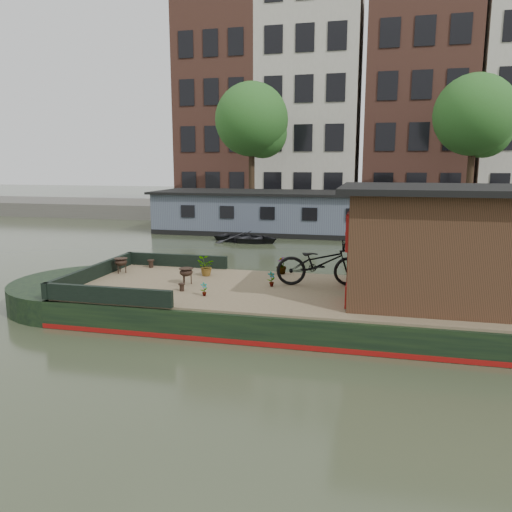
% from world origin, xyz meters
% --- Properties ---
extents(ground, '(120.00, 120.00, 0.00)m').
position_xyz_m(ground, '(0.00, 0.00, 0.00)').
color(ground, '#2B3320').
rests_on(ground, ground).
extents(houseboat_hull, '(14.01, 4.02, 0.60)m').
position_xyz_m(houseboat_hull, '(-1.33, 0.00, 0.27)').
color(houseboat_hull, black).
rests_on(houseboat_hull, ground).
extents(houseboat_deck, '(11.80, 3.80, 0.05)m').
position_xyz_m(houseboat_deck, '(0.00, 0.00, 0.62)').
color(houseboat_deck, '#776849').
rests_on(houseboat_deck, houseboat_hull).
extents(bow_bulwark, '(3.00, 4.00, 0.35)m').
position_xyz_m(bow_bulwark, '(-5.07, 0.00, 0.82)').
color(bow_bulwark, black).
rests_on(bow_bulwark, houseboat_deck).
extents(cabin, '(4.00, 3.50, 2.42)m').
position_xyz_m(cabin, '(2.19, 0.00, 1.88)').
color(cabin, black).
rests_on(cabin, houseboat_deck).
extents(bicycle, '(2.16, 1.10, 1.08)m').
position_xyz_m(bicycle, '(-0.30, 0.66, 1.19)').
color(bicycle, black).
rests_on(bicycle, houseboat_deck).
extents(potted_plant_a, '(0.23, 0.22, 0.36)m').
position_xyz_m(potted_plant_a, '(-1.40, 0.27, 0.83)').
color(potted_plant_a, '#95392A').
rests_on(potted_plant_a, houseboat_deck).
extents(potted_plant_c, '(0.51, 0.46, 0.50)m').
position_xyz_m(potted_plant_c, '(-3.30, 0.98, 0.90)').
color(potted_plant_c, '#A95A31').
rests_on(potted_plant_c, houseboat_deck).
extents(potted_plant_d, '(0.32, 0.32, 0.47)m').
position_xyz_m(potted_plant_d, '(-1.42, 1.67, 0.88)').
color(potted_plant_d, brown).
rests_on(potted_plant_d, houseboat_deck).
extents(potted_plant_e, '(0.19, 0.19, 0.31)m').
position_xyz_m(potted_plant_e, '(-2.67, -0.92, 0.80)').
color(potted_plant_e, maroon).
rests_on(potted_plant_e, houseboat_deck).
extents(brazier_front, '(0.48, 0.48, 0.40)m').
position_xyz_m(brazier_front, '(-3.45, 0.02, 0.85)').
color(brazier_front, black).
rests_on(brazier_front, houseboat_deck).
extents(brazier_rear, '(0.40, 0.40, 0.40)m').
position_xyz_m(brazier_rear, '(-5.60, 0.79, 0.85)').
color(brazier_rear, black).
rests_on(brazier_rear, houseboat_deck).
extents(bollard_port, '(0.19, 0.19, 0.22)m').
position_xyz_m(bollard_port, '(-5.13, 1.61, 0.76)').
color(bollard_port, black).
rests_on(bollard_port, houseboat_deck).
extents(bollard_stbd, '(0.16, 0.16, 0.18)m').
position_xyz_m(bollard_stbd, '(-3.31, -0.62, 0.74)').
color(bollard_stbd, black).
rests_on(bollard_stbd, houseboat_deck).
extents(dinghy, '(3.44, 2.81, 0.62)m').
position_xyz_m(dinghy, '(-4.70, 10.71, 0.31)').
color(dinghy, black).
rests_on(dinghy, ground).
extents(far_houseboat, '(20.40, 4.40, 2.11)m').
position_xyz_m(far_houseboat, '(0.00, 14.00, 0.97)').
color(far_houseboat, '#4A5563').
rests_on(far_houseboat, ground).
extents(quay, '(60.00, 6.00, 0.90)m').
position_xyz_m(quay, '(0.00, 20.50, 0.45)').
color(quay, '#47443F').
rests_on(quay, ground).
extents(townhouse_row, '(27.25, 8.00, 16.50)m').
position_xyz_m(townhouse_row, '(0.15, 27.50, 7.90)').
color(townhouse_row, brown).
rests_on(townhouse_row, ground).
extents(tree_left, '(4.40, 4.40, 7.40)m').
position_xyz_m(tree_left, '(-6.36, 19.07, 5.89)').
color(tree_left, '#332316').
rests_on(tree_left, quay).
extents(tree_right, '(4.40, 4.40, 7.40)m').
position_xyz_m(tree_right, '(6.14, 19.07, 5.89)').
color(tree_right, '#332316').
rests_on(tree_right, quay).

